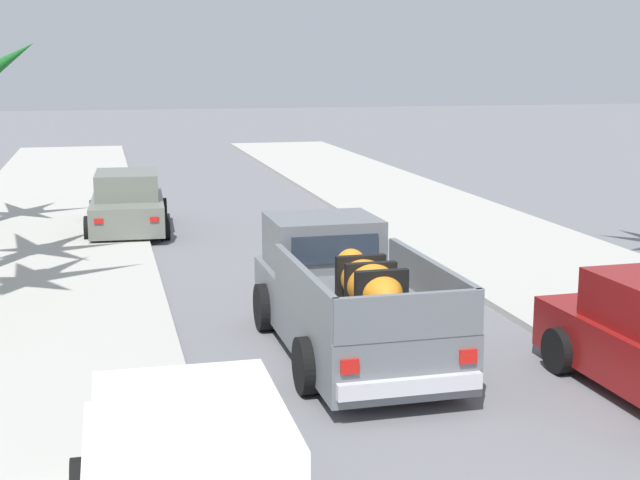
% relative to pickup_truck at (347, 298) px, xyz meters
% --- Properties ---
extents(sidewalk_left, '(4.87, 60.00, 0.12)m').
position_rel_pickup_truck_xyz_m(sidewalk_left, '(-4.86, 3.97, -0.75)').
color(sidewalk_left, '#B2AFA8').
rests_on(sidewalk_left, ground).
extents(sidewalk_right, '(4.87, 60.00, 0.12)m').
position_rel_pickup_truck_xyz_m(sidewalk_right, '(5.53, 3.97, -0.75)').
color(sidewalk_right, '#B2AFA8').
rests_on(sidewalk_right, ground).
extents(curb_left, '(0.16, 60.00, 0.10)m').
position_rel_pickup_truck_xyz_m(curb_left, '(-3.83, 3.97, -0.76)').
color(curb_left, silver).
rests_on(curb_left, ground).
extents(curb_right, '(0.16, 60.00, 0.10)m').
position_rel_pickup_truck_xyz_m(curb_right, '(4.49, 3.97, -0.76)').
color(curb_right, silver).
rests_on(curb_right, ground).
extents(pickup_truck, '(2.26, 5.23, 1.80)m').
position_rel_pickup_truck_xyz_m(pickup_truck, '(0.00, 0.00, 0.00)').
color(pickup_truck, slate).
rests_on(pickup_truck, ground).
extents(car_left_near, '(2.16, 4.32, 1.54)m').
position_rel_pickup_truck_xyz_m(car_left_near, '(-2.85, 10.67, -0.10)').
color(car_left_near, slate).
rests_on(car_left_near, ground).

